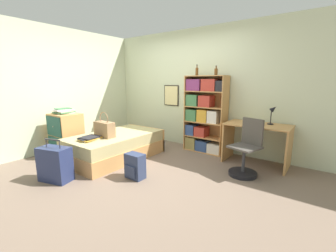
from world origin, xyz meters
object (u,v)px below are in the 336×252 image
(dresser, at_px, (66,134))
(bookcase, at_px, (203,115))
(bottle_green, at_px, (197,71))
(bottle_brown, at_px, (216,72))
(handbag, at_px, (104,129))
(backpack, at_px, (135,166))
(magazine_pile_on_dresser, at_px, (64,111))
(desk, at_px, (257,137))
(suitcase, at_px, (55,164))
(desk_chair, at_px, (245,157))
(bed, at_px, (116,146))
(book_stack_on_bed, at_px, (90,138))
(desk_lamp, at_px, (273,112))

(dresser, bearing_deg, bookcase, 41.80)
(bottle_green, xyz_separation_m, bottle_brown, (0.43, -0.00, -0.01))
(bottle_brown, bearing_deg, bottle_green, 179.77)
(handbag, relative_size, backpack, 1.18)
(magazine_pile_on_dresser, relative_size, bookcase, 0.24)
(bottle_green, distance_m, desk, 1.77)
(handbag, bearing_deg, suitcase, -86.78)
(suitcase, bearing_deg, desk_chair, 40.93)
(suitcase, relative_size, bookcase, 0.41)
(bed, distance_m, dresser, 1.08)
(bottle_brown, bearing_deg, book_stack_on_bed, -126.14)
(bookcase, bearing_deg, dresser, -138.20)
(desk, xyz_separation_m, backpack, (-1.32, -1.75, -0.31))
(bottle_brown, relative_size, desk_chair, 0.20)
(handbag, distance_m, bottle_green, 2.18)
(dresser, xyz_separation_m, desk, (3.25, 1.76, 0.08))
(bed, xyz_separation_m, magazine_pile_on_dresser, (-0.99, -0.47, 0.66))
(suitcase, height_order, bottle_brown, bottle_brown)
(bed, xyz_separation_m, backpack, (0.98, -0.47, -0.04))
(desk_lamp, relative_size, desk_chair, 0.38)
(bed, height_order, dresser, dresser)
(desk, bearing_deg, book_stack_on_bed, -141.25)
(bed, distance_m, book_stack_on_bed, 0.63)
(magazine_pile_on_dresser, distance_m, backpack, 2.09)
(dresser, height_order, bottle_green, bottle_green)
(handbag, relative_size, bottle_green, 2.09)
(bottle_green, height_order, backpack, bottle_green)
(suitcase, bearing_deg, bottle_brown, 62.90)
(handbag, height_order, desk_chair, handbag)
(magazine_pile_on_dresser, distance_m, desk, 3.74)
(bottle_green, relative_size, desk_chair, 0.24)
(book_stack_on_bed, relative_size, desk, 0.36)
(desk, bearing_deg, bed, -150.93)
(magazine_pile_on_dresser, bearing_deg, desk_chair, 19.30)
(suitcase, relative_size, backpack, 1.66)
(handbag, distance_m, desk, 2.76)
(bed, xyz_separation_m, desk_chair, (2.31, 0.69, 0.06))
(bed, xyz_separation_m, bottle_brown, (1.42, 1.38, 1.43))
(suitcase, bearing_deg, backpack, 40.80)
(bottle_green, bearing_deg, desk, -4.23)
(desk_lamp, bearing_deg, backpack, -129.34)
(dresser, bearing_deg, backpack, 0.29)
(bottle_green, bearing_deg, bottle_brown, -0.23)
(bed, height_order, desk, desk)
(magazine_pile_on_dresser, relative_size, desk_lamp, 1.10)
(bed, relative_size, desk_lamp, 5.19)
(magazine_pile_on_dresser, distance_m, bottle_green, 2.81)
(bookcase, relative_size, desk_chair, 1.76)
(handbag, xyz_separation_m, bottle_brown, (1.40, 1.64, 1.04))
(magazine_pile_on_dresser, distance_m, bookcase, 2.84)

